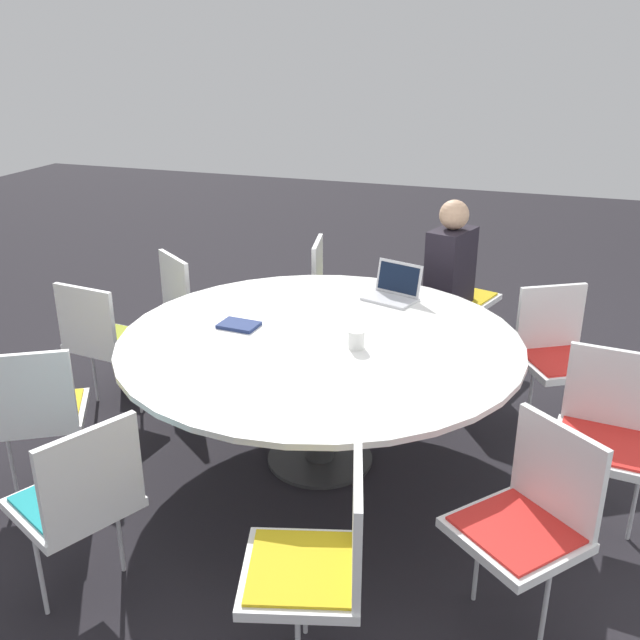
# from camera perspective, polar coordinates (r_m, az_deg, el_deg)

# --- Properties ---
(ground_plane) EXTENTS (16.00, 16.00, 0.00)m
(ground_plane) POSITION_cam_1_polar(r_m,az_deg,el_deg) (4.12, 0.00, -11.08)
(ground_plane) COLOR black
(conference_table) EXTENTS (2.13, 2.13, 0.75)m
(conference_table) POSITION_cam_1_polar(r_m,az_deg,el_deg) (3.81, 0.00, -2.64)
(conference_table) COLOR #333333
(conference_table) RESTS_ON ground_plane
(chair_0) EXTENTS (0.55, 0.53, 0.88)m
(chair_0) POSITION_cam_1_polar(r_m,az_deg,el_deg) (5.29, 10.75, 2.56)
(chair_0) COLOR white
(chair_0) RESTS_ON ground_plane
(chair_1) EXTENTS (0.52, 0.50, 0.88)m
(chair_1) POSITION_cam_1_polar(r_m,az_deg,el_deg) (5.20, 1.19, 2.60)
(chair_1) COLOR white
(chair_1) RESTS_ON ground_plane
(chair_2) EXTENTS (0.60, 0.60, 0.88)m
(chair_2) POSITION_cam_1_polar(r_m,az_deg,el_deg) (5.00, -10.06, 1.48)
(chair_2) COLOR white
(chair_2) RESTS_ON ground_plane
(chair_3) EXTENTS (0.47, 0.49, 0.88)m
(chair_3) POSITION_cam_1_polar(r_m,az_deg,el_deg) (4.57, -16.95, -1.13)
(chair_3) COLOR white
(chair_3) RESTS_ON ground_plane
(chair_4) EXTENTS (0.58, 0.59, 0.88)m
(chair_4) POSITION_cam_1_polar(r_m,az_deg,el_deg) (3.81, -21.72, -6.50)
(chair_4) COLOR white
(chair_4) RESTS_ON ground_plane
(chair_5) EXTENTS (0.58, 0.57, 0.88)m
(chair_5) POSITION_cam_1_polar(r_m,az_deg,el_deg) (3.09, -18.67, -13.10)
(chair_5) COLOR white
(chair_5) RESTS_ON ground_plane
(chair_6) EXTENTS (0.54, 0.53, 0.88)m
(chair_6) POSITION_cam_1_polar(r_m,az_deg,el_deg) (2.64, 0.01, -18.42)
(chair_6) COLOR white
(chair_6) RESTS_ON ground_plane
(chair_7) EXTENTS (0.60, 0.61, 0.88)m
(chair_7) POSITION_cam_1_polar(r_m,az_deg,el_deg) (2.95, 16.44, -14.62)
(chair_7) COLOR white
(chair_7) RESTS_ON ground_plane
(chair_8) EXTENTS (0.47, 0.48, 0.88)m
(chair_8) POSITION_cam_1_polar(r_m,az_deg,el_deg) (3.63, 21.83, -7.96)
(chair_8) COLOR white
(chair_8) RESTS_ON ground_plane
(chair_9) EXTENTS (0.58, 0.59, 0.88)m
(chair_9) POSITION_cam_1_polar(r_m,az_deg,el_deg) (4.41, 18.52, -2.15)
(chair_9) COLOR white
(chair_9) RESTS_ON ground_plane
(person_0) EXTENTS (0.41, 0.33, 1.23)m
(person_0) POSITION_cam_1_polar(r_m,az_deg,el_deg) (4.99, 10.53, 3.71)
(person_0) COLOR #231E28
(person_0) RESTS_ON ground_plane
(laptop) EXTENTS (0.31, 0.36, 0.21)m
(laptop) POSITION_cam_1_polar(r_m,az_deg,el_deg) (4.33, 5.93, 2.41)
(laptop) COLOR silver
(laptop) RESTS_ON conference_table
(spiral_notebook) EXTENTS (0.17, 0.22, 0.02)m
(spiral_notebook) POSITION_cam_1_polar(r_m,az_deg,el_deg) (3.93, -6.51, -0.41)
(spiral_notebook) COLOR navy
(spiral_notebook) RESTS_ON conference_table
(coffee_cup) EXTENTS (0.08, 0.08, 0.10)m
(coffee_cup) POSITION_cam_1_polar(r_m,az_deg,el_deg) (3.63, 2.92, -1.56)
(coffee_cup) COLOR white
(coffee_cup) RESTS_ON conference_table
(handbag) EXTENTS (0.36, 0.16, 0.28)m
(handbag) POSITION_cam_1_polar(r_m,az_deg,el_deg) (5.08, -13.93, -3.29)
(handbag) COLOR black
(handbag) RESTS_ON ground_plane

